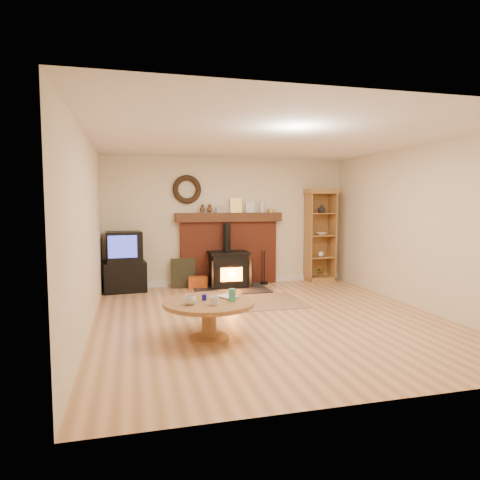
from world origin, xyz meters
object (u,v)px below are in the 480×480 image
object	(u,v)px
wood_stove	(229,271)
tv_unit	(125,263)
coffee_table	(209,308)
curio_cabinet	(320,235)

from	to	relation	value
wood_stove	tv_unit	world-z (taller)	wood_stove
tv_unit	coffee_table	world-z (taller)	tv_unit
tv_unit	curio_cabinet	world-z (taller)	curio_cabinet
tv_unit	curio_cabinet	xyz separation A→B (m)	(4.05, 0.09, 0.44)
tv_unit	coffee_table	xyz separation A→B (m)	(1.05, -3.20, -0.16)
curio_cabinet	coffee_table	world-z (taller)	curio_cabinet
wood_stove	tv_unit	xyz separation A→B (m)	(-1.99, 0.20, 0.20)
wood_stove	curio_cabinet	distance (m)	2.17
curio_cabinet	wood_stove	bearing A→B (deg)	-172.21
curio_cabinet	coffee_table	bearing A→B (deg)	-132.31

